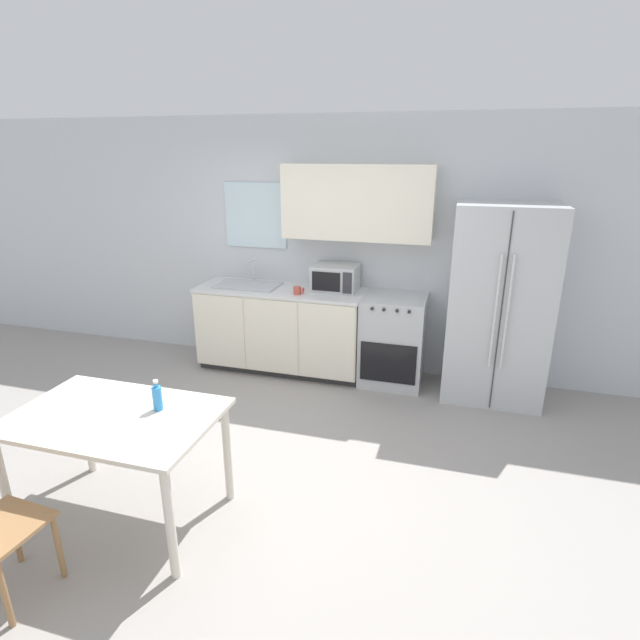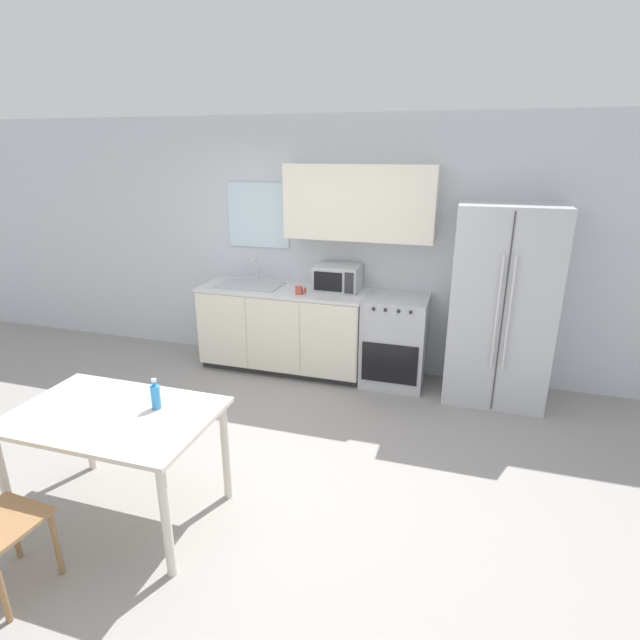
# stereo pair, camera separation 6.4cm
# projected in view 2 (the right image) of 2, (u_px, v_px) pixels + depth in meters

# --- Properties ---
(ground_plane) EXTENTS (12.00, 12.00, 0.00)m
(ground_plane) POSITION_uv_depth(u_px,v_px,m) (263.00, 459.00, 4.00)
(ground_plane) COLOR gray
(wall_back) EXTENTS (12.00, 0.38, 2.70)m
(wall_back) POSITION_uv_depth(u_px,v_px,m) (336.00, 240.00, 5.35)
(wall_back) COLOR silver
(wall_back) RESTS_ON ground_plane
(kitchen_counter) EXTENTS (1.83, 0.64, 0.94)m
(kitchen_counter) POSITION_uv_depth(u_px,v_px,m) (284.00, 329.00, 5.52)
(kitchen_counter) COLOR #333333
(kitchen_counter) RESTS_ON ground_plane
(oven_range) EXTENTS (0.64, 0.61, 0.94)m
(oven_range) POSITION_uv_depth(u_px,v_px,m) (395.00, 340.00, 5.20)
(oven_range) COLOR #B7BABC
(oven_range) RESTS_ON ground_plane
(refrigerator) EXTENTS (0.93, 0.71, 1.90)m
(refrigerator) POSITION_uv_depth(u_px,v_px,m) (501.00, 306.00, 4.73)
(refrigerator) COLOR silver
(refrigerator) RESTS_ON ground_plane
(kitchen_sink) EXTENTS (0.68, 0.43, 0.26)m
(kitchen_sink) POSITION_uv_depth(u_px,v_px,m) (250.00, 284.00, 5.48)
(kitchen_sink) COLOR #B7BABC
(kitchen_sink) RESTS_ON kitchen_counter
(microwave) EXTENTS (0.46, 0.37, 0.27)m
(microwave) POSITION_uv_depth(u_px,v_px,m) (338.00, 278.00, 5.25)
(microwave) COLOR #B7BABC
(microwave) RESTS_ON kitchen_counter
(coffee_mug) EXTENTS (0.11, 0.08, 0.08)m
(coffee_mug) POSITION_uv_depth(u_px,v_px,m) (300.00, 290.00, 5.14)
(coffee_mug) COLOR #BF4C3F
(coffee_mug) RESTS_ON kitchen_counter
(dining_table) EXTENTS (1.29, 0.84, 0.78)m
(dining_table) POSITION_uv_depth(u_px,v_px,m) (114.00, 427.00, 3.19)
(dining_table) COLOR beige
(dining_table) RESTS_ON ground_plane
(drink_bottle) EXTENTS (0.06, 0.06, 0.21)m
(drink_bottle) POSITION_uv_depth(u_px,v_px,m) (156.00, 396.00, 3.19)
(drink_bottle) COLOR #338CD8
(drink_bottle) RESTS_ON dining_table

